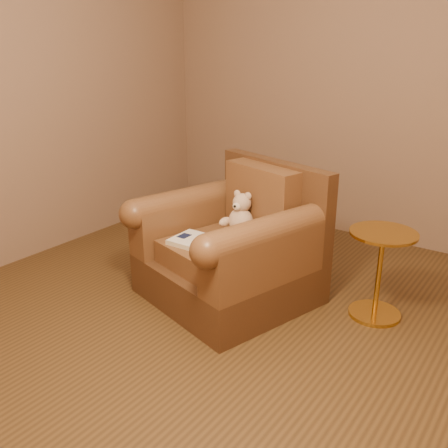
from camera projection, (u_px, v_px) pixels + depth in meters
The scene contains 6 objects.
floor at pixel (236, 337), 2.90m from camera, with size 4.00×4.00×0.00m, color #553A1D.
room at pixel (239, 18), 2.31m from camera, with size 4.02×4.02×2.71m.
armchair at pixel (233, 249), 3.27m from camera, with size 1.18×1.15×0.87m.
teddy_bear at pixel (240, 218), 3.28m from camera, with size 0.21×0.24×0.29m.
guidebook at pixel (203, 243), 3.11m from camera, with size 0.41×0.25×0.03m.
side_table at pixel (379, 272), 3.03m from camera, with size 0.40×0.40×0.56m.
Camera 1 is at (1.39, -2.07, 1.61)m, focal length 40.00 mm.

